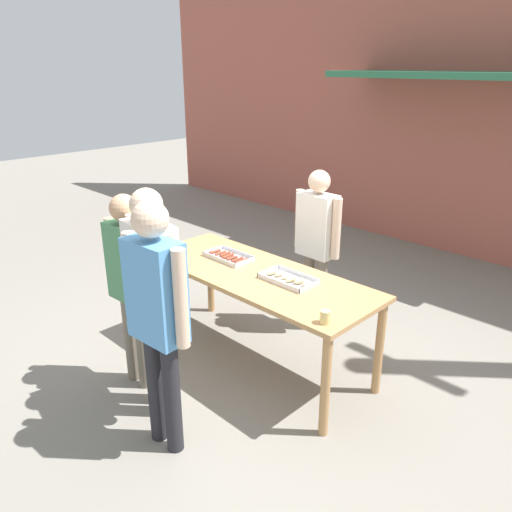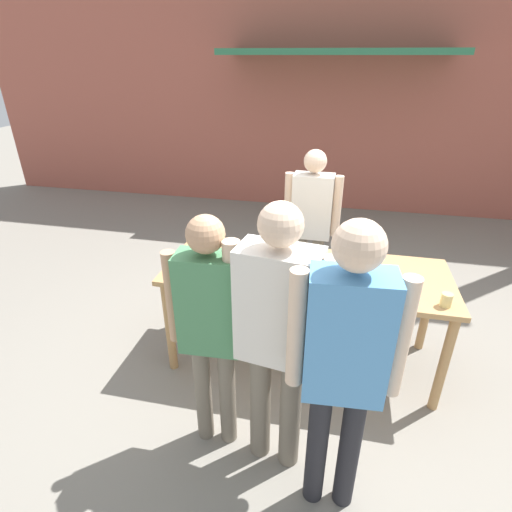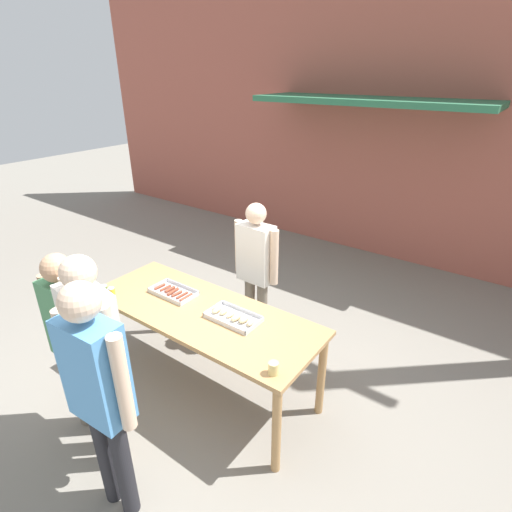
{
  "view_description": "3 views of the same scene",
  "coord_description": "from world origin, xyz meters",
  "px_view_note": "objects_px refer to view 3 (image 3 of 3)",
  "views": [
    {
      "loc": [
        2.75,
        -2.78,
        2.53
      ],
      "look_at": [
        0.0,
        0.0,
        1.02
      ],
      "focal_mm": 35.0,
      "sensor_mm": 36.0,
      "label": 1
    },
    {
      "loc": [
        0.19,
        -2.74,
        2.37
      ],
      "look_at": [
        -0.41,
        0.06,
        0.92
      ],
      "focal_mm": 28.0,
      "sensor_mm": 36.0,
      "label": 2
    },
    {
      "loc": [
        2.13,
        -2.13,
        2.79
      ],
      "look_at": [
        -0.04,
        0.88,
        1.05
      ],
      "focal_mm": 28.0,
      "sensor_mm": 36.0,
      "label": 3
    }
  ],
  "objects_px": {
    "food_tray_buns": "(233,317)",
    "person_customer_holding_hotdog": "(71,331)",
    "person_customer_waiting_in_line": "(95,349)",
    "condiment_jar_ketchup": "(111,291)",
    "beer_cup": "(273,368)",
    "person_customer_with_cup": "(98,386)",
    "food_tray_sausages": "(174,292)",
    "condiment_jar_mustard": "(104,289)",
    "person_server_behind_table": "(256,263)"
  },
  "relations": [
    {
      "from": "condiment_jar_mustard",
      "to": "person_customer_waiting_in_line",
      "type": "height_order",
      "value": "person_customer_waiting_in_line"
    },
    {
      "from": "person_customer_waiting_in_line",
      "to": "condiment_jar_ketchup",
      "type": "bearing_deg",
      "value": -32.03
    },
    {
      "from": "condiment_jar_mustard",
      "to": "person_customer_with_cup",
      "type": "bearing_deg",
      "value": -35.39
    },
    {
      "from": "person_server_behind_table",
      "to": "condiment_jar_ketchup",
      "type": "bearing_deg",
      "value": -123.81
    },
    {
      "from": "person_customer_with_cup",
      "to": "condiment_jar_ketchup",
      "type": "bearing_deg",
      "value": -41.77
    },
    {
      "from": "food_tray_buns",
      "to": "condiment_jar_mustard",
      "type": "xyz_separation_m",
      "value": [
        -1.28,
        -0.36,
        0.01
      ]
    },
    {
      "from": "condiment_jar_ketchup",
      "to": "person_customer_holding_hotdog",
      "type": "bearing_deg",
      "value": -57.59
    },
    {
      "from": "condiment_jar_mustard",
      "to": "person_customer_waiting_in_line",
      "type": "distance_m",
      "value": 1.14
    },
    {
      "from": "person_customer_with_cup",
      "to": "food_tray_buns",
      "type": "bearing_deg",
      "value": -94.76
    },
    {
      "from": "condiment_jar_ketchup",
      "to": "person_server_behind_table",
      "type": "distance_m",
      "value": 1.44
    },
    {
      "from": "condiment_jar_ketchup",
      "to": "person_customer_holding_hotdog",
      "type": "height_order",
      "value": "person_customer_holding_hotdog"
    },
    {
      "from": "food_tray_sausages",
      "to": "person_server_behind_table",
      "type": "distance_m",
      "value": 0.9
    },
    {
      "from": "person_server_behind_table",
      "to": "food_tray_buns",
      "type": "bearing_deg",
      "value": -64.85
    },
    {
      "from": "food_tray_buns",
      "to": "beer_cup",
      "type": "distance_m",
      "value": 0.74
    },
    {
      "from": "food_tray_sausages",
      "to": "beer_cup",
      "type": "relative_size",
      "value": 4.67
    },
    {
      "from": "food_tray_buns",
      "to": "person_customer_waiting_in_line",
      "type": "height_order",
      "value": "person_customer_waiting_in_line"
    },
    {
      "from": "condiment_jar_ketchup",
      "to": "person_customer_with_cup",
      "type": "xyz_separation_m",
      "value": [
        1.17,
        -0.91,
        0.18
      ]
    },
    {
      "from": "food_tray_sausages",
      "to": "beer_cup",
      "type": "xyz_separation_m",
      "value": [
        1.37,
        -0.36,
        0.03
      ]
    },
    {
      "from": "person_customer_holding_hotdog",
      "to": "person_customer_with_cup",
      "type": "bearing_deg",
      "value": 157.78
    },
    {
      "from": "food_tray_sausages",
      "to": "beer_cup",
      "type": "distance_m",
      "value": 1.41
    },
    {
      "from": "food_tray_buns",
      "to": "person_customer_with_cup",
      "type": "height_order",
      "value": "person_customer_with_cup"
    },
    {
      "from": "food_tray_sausages",
      "to": "food_tray_buns",
      "type": "xyz_separation_m",
      "value": [
        0.72,
        0.0,
        0.01
      ]
    },
    {
      "from": "condiment_jar_ketchup",
      "to": "person_customer_with_cup",
      "type": "height_order",
      "value": "person_customer_with_cup"
    },
    {
      "from": "beer_cup",
      "to": "person_server_behind_table",
      "type": "distance_m",
      "value": 1.54
    },
    {
      "from": "beer_cup",
      "to": "person_customer_holding_hotdog",
      "type": "height_order",
      "value": "person_customer_holding_hotdog"
    },
    {
      "from": "food_tray_buns",
      "to": "person_customer_waiting_in_line",
      "type": "relative_size",
      "value": 0.26
    },
    {
      "from": "food_tray_sausages",
      "to": "person_server_behind_table",
      "type": "xyz_separation_m",
      "value": [
        0.37,
        0.82,
        0.09
      ]
    },
    {
      "from": "beer_cup",
      "to": "food_tray_buns",
      "type": "bearing_deg",
      "value": 150.95
    },
    {
      "from": "food_tray_sausages",
      "to": "person_customer_waiting_in_line",
      "type": "relative_size",
      "value": 0.25
    },
    {
      "from": "condiment_jar_ketchup",
      "to": "food_tray_buns",
      "type": "bearing_deg",
      "value": 16.4
    },
    {
      "from": "condiment_jar_mustard",
      "to": "food_tray_buns",
      "type": "bearing_deg",
      "value": 15.82
    },
    {
      "from": "person_customer_holding_hotdog",
      "to": "person_customer_waiting_in_line",
      "type": "distance_m",
      "value": 0.41
    },
    {
      "from": "beer_cup",
      "to": "condiment_jar_ketchup",
      "type": "bearing_deg",
      "value": 179.74
    },
    {
      "from": "food_tray_buns",
      "to": "beer_cup",
      "type": "bearing_deg",
      "value": -29.05
    },
    {
      "from": "food_tray_sausages",
      "to": "condiment_jar_mustard",
      "type": "height_order",
      "value": "condiment_jar_mustard"
    },
    {
      "from": "condiment_jar_mustard",
      "to": "condiment_jar_ketchup",
      "type": "height_order",
      "value": "same"
    },
    {
      "from": "beer_cup",
      "to": "person_customer_waiting_in_line",
      "type": "xyz_separation_m",
      "value": [
        -1.02,
        -0.69,
        0.13
      ]
    },
    {
      "from": "food_tray_buns",
      "to": "person_customer_holding_hotdog",
      "type": "xyz_separation_m",
      "value": [
        -0.79,
        -0.99,
        0.1
      ]
    },
    {
      "from": "food_tray_buns",
      "to": "person_customer_holding_hotdog",
      "type": "relative_size",
      "value": 0.28
    },
    {
      "from": "beer_cup",
      "to": "person_customer_waiting_in_line",
      "type": "distance_m",
      "value": 1.24
    },
    {
      "from": "person_server_behind_table",
      "to": "person_customer_waiting_in_line",
      "type": "xyz_separation_m",
      "value": [
        -0.02,
        -1.87,
        0.08
      ]
    },
    {
      "from": "food_tray_buns",
      "to": "person_customer_holding_hotdog",
      "type": "bearing_deg",
      "value": -128.54
    },
    {
      "from": "food_tray_sausages",
      "to": "person_customer_waiting_in_line",
      "type": "xyz_separation_m",
      "value": [
        0.34,
        -1.05,
        0.17
      ]
    },
    {
      "from": "beer_cup",
      "to": "food_tray_sausages",
      "type": "bearing_deg",
      "value": 165.37
    },
    {
      "from": "condiment_jar_ketchup",
      "to": "person_customer_waiting_in_line",
      "type": "relative_size",
      "value": 0.04
    },
    {
      "from": "beer_cup",
      "to": "person_customer_waiting_in_line",
      "type": "bearing_deg",
      "value": -146.08
    },
    {
      "from": "condiment_jar_mustard",
      "to": "person_server_behind_table",
      "type": "xyz_separation_m",
      "value": [
        0.93,
        1.18,
        0.07
      ]
    },
    {
      "from": "food_tray_sausages",
      "to": "condiment_jar_ketchup",
      "type": "distance_m",
      "value": 0.58
    },
    {
      "from": "person_customer_with_cup",
      "to": "person_customer_waiting_in_line",
      "type": "distance_m",
      "value": 0.42
    },
    {
      "from": "condiment_jar_mustard",
      "to": "condiment_jar_ketchup",
      "type": "bearing_deg",
      "value": 8.05
    }
  ]
}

